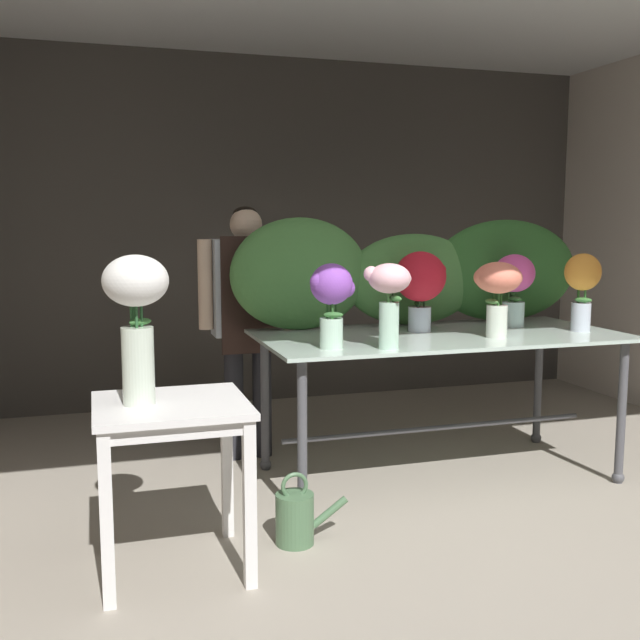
% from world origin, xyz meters
% --- Properties ---
extents(ground_plane, '(8.63, 8.63, 0.00)m').
position_xyz_m(ground_plane, '(0.00, 1.96, 0.00)').
color(ground_plane, '#9E9384').
extents(wall_back, '(5.27, 0.12, 2.81)m').
position_xyz_m(wall_back, '(0.00, 3.92, 1.41)').
color(wall_back, '#4C4742').
rests_on(wall_back, ground).
extents(display_table_glass, '(2.09, 1.03, 0.86)m').
position_xyz_m(display_table_glass, '(0.26, 1.72, 0.74)').
color(display_table_glass, silver).
rests_on(display_table_glass, ground).
extents(side_table_white, '(0.64, 0.61, 0.74)m').
position_xyz_m(side_table_white, '(-1.35, 0.99, 0.63)').
color(side_table_white, white).
rests_on(side_table_white, ground).
extents(florist, '(0.60, 0.24, 1.59)m').
position_xyz_m(florist, '(-0.73, 2.40, 0.98)').
color(florist, '#232328').
rests_on(florist, ground).
extents(foliage_backdrop, '(2.32, 0.24, 0.67)m').
position_xyz_m(foliage_backdrop, '(0.27, 2.11, 1.17)').
color(foliage_backdrop, '#477F3D').
rests_on(foliage_backdrop, display_table_glass).
extents(vase_fuchsia_anemones, '(0.25, 0.25, 0.45)m').
position_xyz_m(vase_fuchsia_anemones, '(0.82, 1.85, 1.12)').
color(vase_fuchsia_anemones, silver).
rests_on(vase_fuchsia_anemones, display_table_glass).
extents(vase_blush_carnations, '(0.24, 0.21, 0.43)m').
position_xyz_m(vase_blush_carnations, '(-0.23, 1.33, 1.13)').
color(vase_blush_carnations, silver).
rests_on(vase_blush_carnations, display_table_glass).
extents(vase_violet_roses, '(0.25, 0.22, 0.43)m').
position_xyz_m(vase_violet_roses, '(-0.50, 1.43, 1.12)').
color(vase_violet_roses, silver).
rests_on(vase_violet_roses, display_table_glass).
extents(vase_coral_dahlias, '(0.27, 0.26, 0.42)m').
position_xyz_m(vase_coral_dahlias, '(0.50, 1.50, 1.13)').
color(vase_coral_dahlias, silver).
rests_on(vase_coral_dahlias, display_table_glass).
extents(vase_sunset_freesia, '(0.21, 0.21, 0.46)m').
position_xyz_m(vase_sunset_freesia, '(1.10, 1.57, 1.14)').
color(vase_sunset_freesia, silver).
rests_on(vase_sunset_freesia, display_table_glass).
extents(vase_crimson_hydrangea, '(0.33, 0.30, 0.47)m').
position_xyz_m(vase_crimson_hydrangea, '(0.18, 1.83, 1.15)').
color(vase_crimson_hydrangea, silver).
rests_on(vase_crimson_hydrangea, display_table_glass).
extents(vase_white_roses_tall, '(0.27, 0.27, 0.62)m').
position_xyz_m(vase_white_roses_tall, '(-1.48, 0.99, 1.13)').
color(vase_white_roses_tall, silver).
rests_on(vase_white_roses_tall, side_table_white).
extents(watering_can, '(0.35, 0.18, 0.34)m').
position_xyz_m(watering_can, '(-0.79, 1.07, 0.13)').
color(watering_can, '#4C704C').
rests_on(watering_can, ground).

